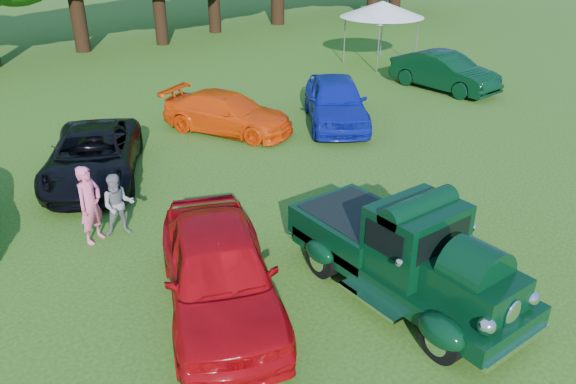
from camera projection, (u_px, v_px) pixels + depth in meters
ground at (345, 286)px, 11.08m from camera, size 120.00×120.00×0.00m
hero_pickup at (404, 254)px, 10.55m from camera, size 2.34×5.02×1.96m
red_convertible at (219, 271)px, 10.10m from camera, size 3.64×5.19×1.64m
back_car_black at (93, 155)px, 15.35m from camera, size 4.33×5.48×1.38m
back_car_orange at (228, 113)px, 18.77m from camera, size 3.72×4.88×1.32m
back_car_blue at (336, 101)px, 19.45m from camera, size 4.31×5.10×1.65m
back_car_green at (444, 72)px, 23.38m from camera, size 1.92×4.73×1.53m
spectator_pink at (90, 204)px, 12.26m from camera, size 0.78×0.70×1.80m
spectator_grey at (118, 205)px, 12.58m from camera, size 0.87×0.77×1.48m
canopy_tent at (382, 9)px, 26.67m from camera, size 4.20×4.20×3.00m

